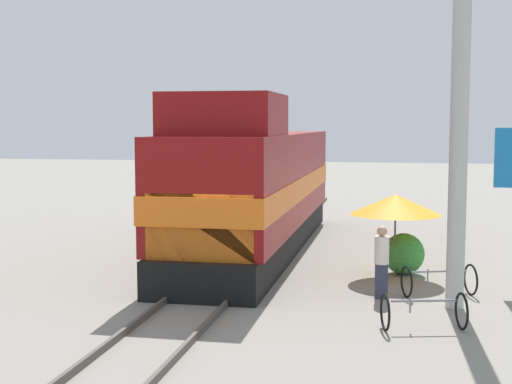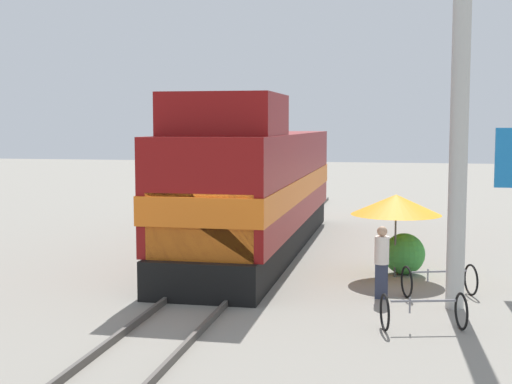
# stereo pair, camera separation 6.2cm
# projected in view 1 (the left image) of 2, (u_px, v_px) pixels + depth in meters

# --- Properties ---
(ground_plane) EXTENTS (120.00, 120.00, 0.00)m
(ground_plane) POSITION_uv_depth(u_px,v_px,m) (212.00, 291.00, 17.59)
(ground_plane) COLOR gray
(rail_near) EXTENTS (0.08, 43.36, 0.15)m
(rail_near) POSITION_uv_depth(u_px,v_px,m) (184.00, 286.00, 17.72)
(rail_near) COLOR #4C4742
(rail_near) RESTS_ON ground_plane
(rail_far) EXTENTS (0.08, 43.36, 0.15)m
(rail_far) POSITION_uv_depth(u_px,v_px,m) (240.00, 289.00, 17.44)
(rail_far) COLOR #4C4742
(rail_far) RESTS_ON ground_plane
(locomotive) EXTENTS (3.07, 14.61, 4.89)m
(locomotive) POSITION_uv_depth(u_px,v_px,m) (255.00, 189.00, 22.67)
(locomotive) COLOR black
(locomotive) RESTS_ON ground_plane
(utility_pole) EXTENTS (1.80, 0.40, 10.58)m
(utility_pole) POSITION_uv_depth(u_px,v_px,m) (461.00, 66.00, 15.44)
(utility_pole) COLOR #B2B2AD
(utility_pole) RESTS_ON ground_plane
(vendor_umbrella) EXTENTS (2.41, 2.41, 2.23)m
(vendor_umbrella) POSITION_uv_depth(u_px,v_px,m) (396.00, 205.00, 19.00)
(vendor_umbrella) COLOR #4C4C4C
(vendor_umbrella) RESTS_ON ground_plane
(shrub_cluster) EXTENTS (1.13, 1.13, 1.13)m
(shrub_cluster) POSITION_uv_depth(u_px,v_px,m) (404.00, 254.00, 19.47)
(shrub_cluster) COLOR #388C38
(shrub_cluster) RESTS_ON ground_plane
(person_bystander) EXTENTS (0.34, 0.34, 1.72)m
(person_bystander) POSITION_uv_depth(u_px,v_px,m) (382.00, 259.00, 16.73)
(person_bystander) COLOR #2D3347
(person_bystander) RESTS_ON ground_plane
(bicycle) EXTENTS (1.81, 1.26, 0.76)m
(bicycle) POSITION_uv_depth(u_px,v_px,m) (439.00, 280.00, 16.97)
(bicycle) COLOR black
(bicycle) RESTS_ON ground_plane
(bicycle_spare) EXTENTS (1.73, 1.12, 0.75)m
(bicycle_spare) POSITION_uv_depth(u_px,v_px,m) (423.00, 311.00, 14.18)
(bicycle_spare) COLOR black
(bicycle_spare) RESTS_ON ground_plane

